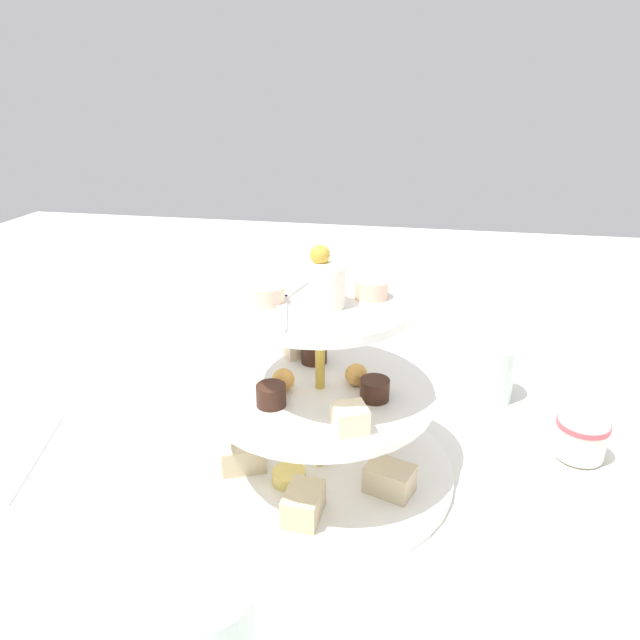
% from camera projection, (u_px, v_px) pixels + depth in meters
% --- Properties ---
extents(ground_plane, '(2.40, 2.40, 0.00)m').
position_uv_depth(ground_plane, '(320.00, 471.00, 0.66)').
color(ground_plane, silver).
extents(tiered_serving_stand, '(0.30, 0.30, 0.26)m').
position_uv_depth(tiered_serving_stand, '(320.00, 411.00, 0.62)').
color(tiered_serving_stand, white).
rests_on(tiered_serving_stand, ground_plane).
extents(water_glass_short_left, '(0.06, 0.06, 0.08)m').
position_uv_depth(water_glass_short_left, '(490.00, 372.00, 0.80)').
color(water_glass_short_left, silver).
rests_on(water_glass_short_left, ground_plane).
extents(teacup_with_saucer, '(0.09, 0.09, 0.05)m').
position_uv_depth(teacup_with_saucer, '(580.00, 441.00, 0.67)').
color(teacup_with_saucer, white).
rests_on(teacup_with_saucer, ground_plane).
extents(butter_knife_left, '(0.17, 0.06, 0.00)m').
position_uv_depth(butter_knife_left, '(33.00, 456.00, 0.68)').
color(butter_knife_left, silver).
rests_on(butter_knife_left, ground_plane).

